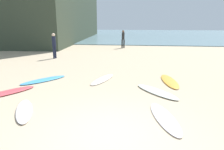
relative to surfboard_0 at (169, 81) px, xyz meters
name	(u,v)px	position (x,y,z in m)	size (l,w,h in m)	color
ground_plane	(111,133)	(-2.10, -4.92, -0.03)	(120.00, 120.00, 0.00)	tan
ocean_water	(136,34)	(-2.10, 34.48, 0.01)	(120.00, 40.00, 0.08)	slate
surfboard_0	(169,81)	(0.00, 0.00, 0.00)	(0.60, 2.42, 0.07)	gold
surfboard_1	(165,118)	(-0.67, -3.92, 0.00)	(0.54, 2.19, 0.06)	white
surfboard_2	(44,80)	(-5.87, -0.54, 0.00)	(0.57, 2.25, 0.08)	#479FD8
surfboard_3	(24,110)	(-4.95, -3.96, 0.01)	(0.48, 1.93, 0.08)	white
surfboard_4	(103,79)	(-3.14, -0.06, 0.00)	(0.54, 2.18, 0.06)	silver
surfboard_5	(6,93)	(-6.52, -2.46, 0.01)	(0.58, 2.24, 0.09)	#D84851
surfboard_6	(157,92)	(-0.71, -1.61, 0.01)	(0.59, 2.22, 0.09)	silver
beachgoer_near	(123,38)	(-3.06, 12.19, 0.99)	(0.34, 0.33, 1.82)	black
beachgoer_mid	(54,44)	(-7.69, 5.37, 1.02)	(0.33, 0.34, 1.86)	#191E33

